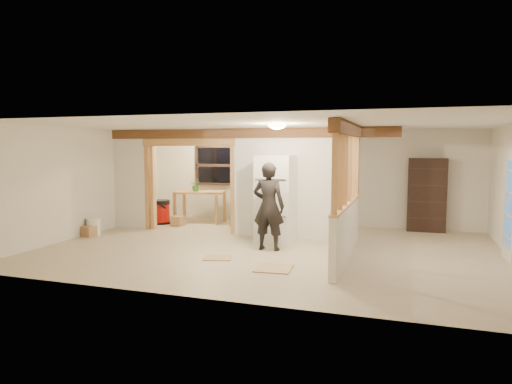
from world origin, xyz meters
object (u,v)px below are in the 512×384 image
(work_table, at_px, (200,206))
(shop_vac, at_px, (162,212))
(bookshelf, at_px, (427,195))
(woman, at_px, (269,206))
(refrigerator, at_px, (276,199))

(work_table, bearing_deg, shop_vac, -154.92)
(shop_vac, relative_size, bookshelf, 0.36)
(woman, distance_m, shop_vac, 4.24)
(work_table, xyz_separation_m, shop_vac, (-0.84, -0.63, -0.10))
(woman, height_order, work_table, woman)
(woman, bearing_deg, shop_vac, -29.29)
(refrigerator, distance_m, woman, 0.89)
(shop_vac, height_order, bookshelf, bookshelf)
(bookshelf, bearing_deg, woman, -134.33)
(refrigerator, distance_m, work_table, 3.31)
(woman, distance_m, bookshelf, 4.40)
(work_table, relative_size, bookshelf, 0.76)
(refrigerator, relative_size, work_table, 1.38)
(refrigerator, distance_m, shop_vac, 3.79)
(refrigerator, xyz_separation_m, bookshelf, (3.18, 2.27, -0.05))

